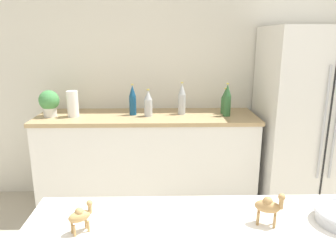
% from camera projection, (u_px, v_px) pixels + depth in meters
% --- Properties ---
extents(wall_back, '(8.00, 0.06, 2.55)m').
position_uv_depth(wall_back, '(190.00, 73.00, 3.31)').
color(wall_back, silver).
rests_on(wall_back, ground_plane).
extents(back_counter, '(2.05, 0.63, 0.92)m').
position_uv_depth(back_counter, '(148.00, 161.00, 3.20)').
color(back_counter, white).
rests_on(back_counter, ground_plane).
extents(refrigerator, '(0.87, 0.75, 1.73)m').
position_uv_depth(refrigerator, '(308.00, 122.00, 3.05)').
color(refrigerator, silver).
rests_on(refrigerator, ground_plane).
extents(potted_plant, '(0.18, 0.18, 0.24)m').
position_uv_depth(potted_plant, '(49.00, 102.00, 2.98)').
color(potted_plant, silver).
rests_on(potted_plant, back_counter).
extents(paper_towel_roll, '(0.10, 0.10, 0.24)m').
position_uv_depth(paper_towel_roll, '(73.00, 104.00, 2.98)').
color(paper_towel_roll, white).
rests_on(paper_towel_roll, back_counter).
extents(back_bottle_0, '(0.06, 0.06, 0.29)m').
position_uv_depth(back_bottle_0, '(133.00, 100.00, 3.05)').
color(back_bottle_0, navy).
rests_on(back_bottle_0, back_counter).
extents(back_bottle_1, '(0.07, 0.07, 0.30)m').
position_uv_depth(back_bottle_1, '(227.00, 101.00, 3.00)').
color(back_bottle_1, '#2D6033').
rests_on(back_bottle_1, back_counter).
extents(back_bottle_2, '(0.07, 0.07, 0.30)m').
position_uv_depth(back_bottle_2, '(182.00, 99.00, 3.07)').
color(back_bottle_2, '#B2B7BC').
rests_on(back_bottle_2, back_counter).
extents(back_bottle_3, '(0.08, 0.08, 0.25)m').
position_uv_depth(back_bottle_3, '(148.00, 103.00, 3.00)').
color(back_bottle_3, '#B2B7BC').
rests_on(back_bottle_3, back_counter).
extents(back_bottle_4, '(0.08, 0.08, 0.24)m').
position_uv_depth(back_bottle_4, '(225.00, 101.00, 3.11)').
color(back_bottle_4, '#2D6033').
rests_on(back_bottle_4, back_counter).
extents(camel_figurine, '(0.09, 0.08, 0.12)m').
position_uv_depth(camel_figurine, '(80.00, 215.00, 1.21)').
color(camel_figurine, tan).
rests_on(camel_figurine, bar_counter).
extents(camel_figurine_second, '(0.11, 0.08, 0.14)m').
position_uv_depth(camel_figurine_second, '(269.00, 206.00, 1.26)').
color(camel_figurine_second, '#A87F4C').
rests_on(camel_figurine_second, bar_counter).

